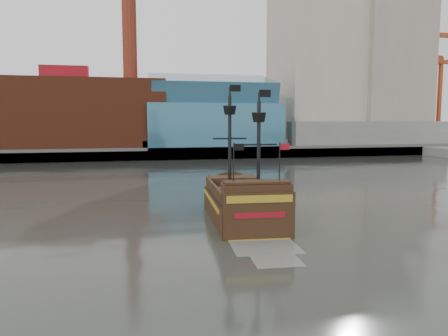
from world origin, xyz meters
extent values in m
plane|color=#242621|center=(0.00, 0.00, 0.00)|extent=(400.00, 400.00, 0.00)
cube|color=slate|center=(0.00, 92.00, 1.00)|extent=(220.00, 60.00, 2.00)
cube|color=#4C4C49|center=(0.00, 62.50, 1.30)|extent=(220.00, 1.00, 2.60)
cube|color=maroon|center=(-22.00, 72.00, 9.50)|extent=(42.00, 18.00, 15.00)
cube|color=#306582|center=(10.00, 70.00, 7.00)|extent=(30.00, 16.00, 10.00)
cube|color=#BBAE9B|center=(40.00, 80.00, 25.00)|extent=(20.00, 22.00, 46.00)
cube|color=gray|center=(58.00, 76.00, 21.00)|extent=(18.00, 18.00, 38.00)
cube|color=#BBAE9B|center=(50.00, 97.00, 28.00)|extent=(24.00, 20.00, 52.00)
cube|color=slate|center=(48.00, 66.00, 5.00)|extent=(40.00, 6.00, 6.00)
cylinder|color=maroon|center=(-8.00, 74.00, 28.00)|extent=(3.20, 3.20, 22.00)
cube|color=#306582|center=(10.00, 70.00, 15.00)|extent=(28.00, 14.94, 8.78)
cube|color=slate|center=(78.00, 82.00, 3.50)|extent=(4.00, 4.00, 3.00)
cylinder|color=#A6391B|center=(78.00, 82.00, 18.00)|extent=(1.40, 1.40, 32.00)
cube|color=#A6391B|center=(75.00, 82.00, 33.00)|extent=(5.00, 2.50, 2.50)
cube|color=slate|center=(88.00, 92.00, 3.50)|extent=(4.00, 4.00, 3.00)
cylinder|color=#A6391B|center=(88.00, 92.00, 15.00)|extent=(1.40, 1.40, 26.00)
cube|color=#A6391B|center=(85.00, 92.00, 27.00)|extent=(5.00, 2.50, 2.50)
cube|color=black|center=(0.08, 6.00, 0.63)|extent=(6.22, 12.99, 2.73)
cube|color=#512D1D|center=(0.08, 6.00, 2.16)|extent=(5.60, 11.69, 0.32)
cube|color=black|center=(0.47, 11.03, 2.52)|extent=(4.65, 2.86, 1.05)
cube|color=black|center=(-0.34, 0.55, 2.94)|extent=(5.11, 2.06, 1.89)
cube|color=black|center=(-0.42, -0.41, 1.26)|extent=(5.16, 0.66, 4.21)
cube|color=#A78620|center=(-0.43, -0.56, 2.94)|extent=(4.72, 0.45, 0.53)
cube|color=maroon|center=(-0.43, -0.56, 1.79)|extent=(3.68, 0.37, 0.42)
cylinder|color=black|center=(-0.63, 7.64, 6.41)|extent=(0.32, 0.32, 8.20)
cylinder|color=black|center=(0.88, 4.04, 6.10)|extent=(0.32, 0.32, 7.57)
cone|color=black|center=(-0.63, 7.64, 9.25)|extent=(1.24, 1.24, 0.74)
cone|color=black|center=(0.88, 4.04, 8.62)|extent=(1.24, 1.24, 0.74)
cube|color=black|center=(-0.16, 7.60, 11.15)|extent=(0.95, 0.10, 0.58)
cube|color=black|center=(1.35, 4.00, 10.52)|extent=(0.95, 0.10, 0.58)
cube|color=gray|center=(-0.55, -2.18, 0.01)|extent=(4.75, 4.12, 0.02)
camera|label=1|loc=(-9.50, -29.27, 8.46)|focal=35.00mm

